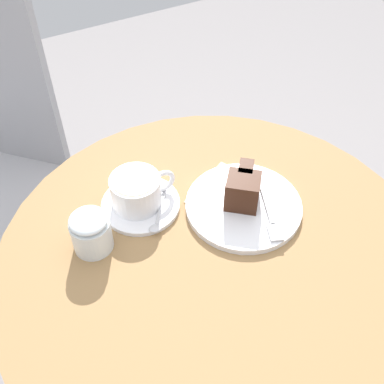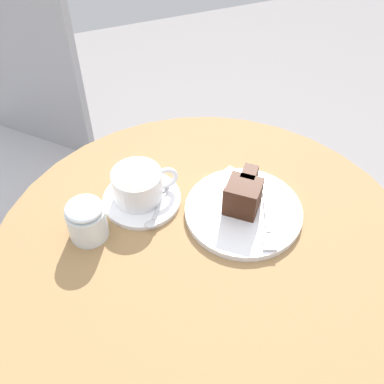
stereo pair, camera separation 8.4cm
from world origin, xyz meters
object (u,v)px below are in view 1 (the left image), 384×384
at_px(saucer, 141,204).
at_px(napkin, 236,197).
at_px(sugar_pot, 91,232).
at_px(fork, 270,216).
at_px(teaspoon, 159,215).
at_px(coffee_cup, 137,190).
at_px(cake_plate, 244,206).
at_px(cake_slice, 243,189).

relative_size(saucer, napkin, 0.77).
distance_m(saucer, sugar_pot, 0.12).
distance_m(fork, napkin, 0.08).
distance_m(fork, sugar_pot, 0.31).
bearing_deg(teaspoon, sugar_pot, -53.36).
xyz_separation_m(coffee_cup, sugar_pot, (-0.10, -0.05, -0.00)).
xyz_separation_m(coffee_cup, cake_plate, (0.16, -0.09, -0.03)).
bearing_deg(coffee_cup, teaspoon, -67.68).
distance_m(teaspoon, cake_slice, 0.15).
bearing_deg(sugar_pot, saucer, 22.93).
bearing_deg(napkin, cake_slice, -88.70).
bearing_deg(fork, sugar_pot, -86.52).
bearing_deg(saucer, napkin, -20.93).
relative_size(fork, napkin, 0.77).
height_order(teaspoon, napkin, teaspoon).
xyz_separation_m(saucer, sugar_pot, (-0.11, -0.04, 0.03)).
bearing_deg(cake_slice, teaspoon, 165.37).
height_order(cake_slice, fork, cake_slice).
relative_size(coffee_cup, cake_plate, 0.58).
bearing_deg(fork, cake_slice, -138.06).
relative_size(teaspoon, cake_slice, 1.01).
bearing_deg(teaspoon, fork, 95.95).
bearing_deg(saucer, teaspoon, -68.87).
relative_size(coffee_cup, napkin, 0.65).
bearing_deg(coffee_cup, fork, -37.18).
bearing_deg(cake_plate, cake_slice, 78.25).
relative_size(saucer, sugar_pot, 1.86).
bearing_deg(sugar_pot, fork, -17.94).
bearing_deg(sugar_pot, cake_slice, -7.68).
bearing_deg(cake_slice, napkin, 91.30).
distance_m(cake_slice, fork, 0.07).
distance_m(coffee_cup, cake_slice, 0.19).
distance_m(coffee_cup, napkin, 0.18).
bearing_deg(saucer, cake_slice, -26.29).
height_order(coffee_cup, cake_slice, cake_slice).
relative_size(cake_plate, napkin, 1.13).
distance_m(coffee_cup, teaspoon, 0.06).
bearing_deg(cake_slice, saucer, 153.71).
xyz_separation_m(fork, sugar_pot, (-0.29, 0.09, 0.02)).
xyz_separation_m(saucer, fork, (0.19, -0.14, 0.01)).
bearing_deg(teaspoon, cake_plate, 107.10).
bearing_deg(saucer, cake_plate, -29.41).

